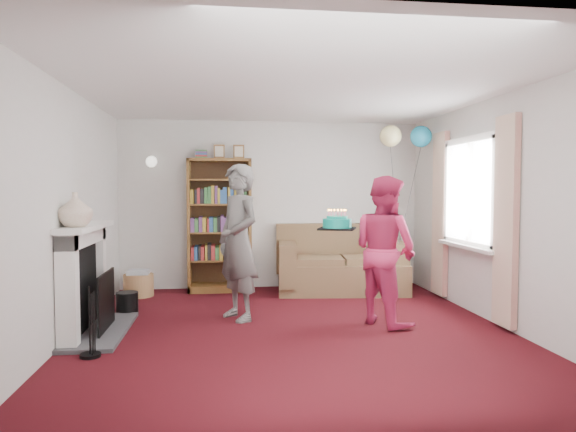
{
  "coord_description": "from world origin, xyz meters",
  "views": [
    {
      "loc": [
        -0.72,
        -5.23,
        1.48
      ],
      "look_at": [
        0.01,
        0.6,
        1.18
      ],
      "focal_mm": 32.0,
      "sensor_mm": 36.0,
      "label": 1
    }
  ],
  "objects": [
    {
      "name": "ground",
      "position": [
        0.0,
        0.0,
        0.0
      ],
      "size": [
        5.0,
        5.0,
        0.0
      ],
      "primitive_type": "plane",
      "color": "black",
      "rests_on": "ground"
    },
    {
      "name": "wall_back",
      "position": [
        0.0,
        2.51,
        1.25
      ],
      "size": [
        4.5,
        0.02,
        2.5
      ],
      "primitive_type": "cube",
      "color": "silver",
      "rests_on": "ground"
    },
    {
      "name": "wall_left",
      "position": [
        -2.26,
        0.0,
        1.25
      ],
      "size": [
        0.02,
        5.0,
        2.5
      ],
      "primitive_type": "cube",
      "color": "silver",
      "rests_on": "ground"
    },
    {
      "name": "wall_right",
      "position": [
        2.26,
        0.0,
        1.25
      ],
      "size": [
        0.02,
        5.0,
        2.5
      ],
      "primitive_type": "cube",
      "color": "silver",
      "rests_on": "ground"
    },
    {
      "name": "ceiling",
      "position": [
        0.0,
        0.0,
        2.5
      ],
      "size": [
        4.5,
        5.0,
        0.01
      ],
      "primitive_type": "cube",
      "color": "white",
      "rests_on": "wall_back"
    },
    {
      "name": "fireplace",
      "position": [
        -2.09,
        0.19,
        0.51
      ],
      "size": [
        0.55,
        1.8,
        1.12
      ],
      "color": "#3F3F42",
      "rests_on": "ground"
    },
    {
      "name": "window_bay",
      "position": [
        2.21,
        0.6,
        1.2
      ],
      "size": [
        0.14,
        2.02,
        2.2
      ],
      "color": "white",
      "rests_on": "ground"
    },
    {
      "name": "wall_sconce",
      "position": [
        -1.75,
        2.36,
        1.88
      ],
      "size": [
        0.16,
        0.23,
        0.16
      ],
      "color": "gold",
      "rests_on": "ground"
    },
    {
      "name": "bookcase",
      "position": [
        -0.78,
        2.3,
        0.94
      ],
      "size": [
        0.91,
        0.42,
        2.13
      ],
      "color": "#472B14",
      "rests_on": "ground"
    },
    {
      "name": "sofa",
      "position": [
        0.97,
        2.07,
        0.36
      ],
      "size": [
        1.82,
        0.96,
        0.96
      ],
      "rotation": [
        0.0,
        0.0,
        -0.1
      ],
      "color": "brown",
      "rests_on": "ground"
    },
    {
      "name": "wicker_basket",
      "position": [
        -1.9,
        2.02,
        0.17
      ],
      "size": [
        0.41,
        0.41,
        0.37
      ],
      "rotation": [
        0.0,
        0.0,
        -0.02
      ],
      "color": "#976846",
      "rests_on": "ground"
    },
    {
      "name": "person_striped",
      "position": [
        -0.56,
        0.59,
        0.88
      ],
      "size": [
        0.69,
        0.77,
        1.77
      ],
      "primitive_type": "imported",
      "rotation": [
        0.0,
        0.0,
        -1.04
      ],
      "color": "black",
      "rests_on": "ground"
    },
    {
      "name": "person_magenta",
      "position": [
        1.04,
        0.2,
        0.81
      ],
      "size": [
        0.91,
        0.98,
        1.63
      ],
      "primitive_type": "imported",
      "rotation": [
        0.0,
        0.0,
        2.04
      ],
      "color": "#B92550",
      "rests_on": "ground"
    },
    {
      "name": "birthday_cake",
      "position": [
        0.52,
        0.31,
        1.11
      ],
      "size": [
        0.38,
        0.38,
        0.22
      ],
      "rotation": [
        0.0,
        0.0,
        -0.36
      ],
      "color": "black",
      "rests_on": "ground"
    },
    {
      "name": "balloons",
      "position": [
        1.8,
        1.7,
        2.22
      ],
      "size": [
        0.74,
        0.3,
        1.69
      ],
      "color": "#3F3F3F",
      "rests_on": "ground"
    },
    {
      "name": "mantel_vase",
      "position": [
        -2.12,
        -0.15,
        1.29
      ],
      "size": [
        0.39,
        0.39,
        0.33
      ],
      "primitive_type": "imported",
      "rotation": [
        0.0,
        0.0,
        0.25
      ],
      "color": "beige",
      "rests_on": "fireplace"
    }
  ]
}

